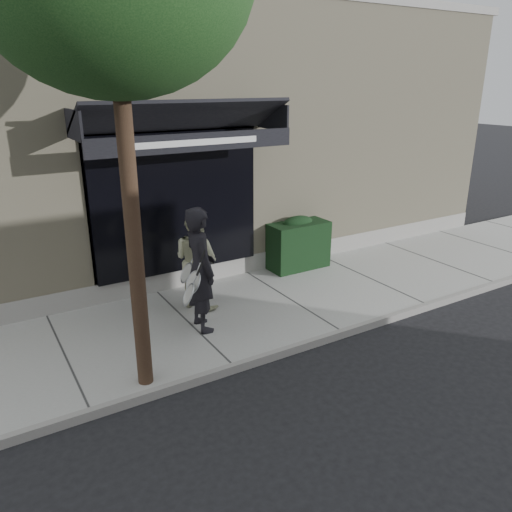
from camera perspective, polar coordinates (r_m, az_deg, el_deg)
ground at (r=9.43m, az=3.58°, el=-5.40°), size 80.00×80.00×0.00m
sidewalk at (r=9.40m, az=3.59°, el=-5.06°), size 20.00×3.00×0.12m
curb at (r=8.31m, az=9.71°, el=-8.73°), size 20.00×0.10×0.14m
building_facade at (r=13.00m, az=-9.01°, el=13.81°), size 14.30×8.04×5.64m
hedge at (r=10.74m, az=4.73°, el=1.48°), size 1.30×0.70×1.14m
pedestrian_front at (r=7.91m, az=-6.39°, el=-1.56°), size 0.74×0.92×2.03m
pedestrian_back at (r=8.78m, az=-6.85°, el=-0.39°), size 0.94×1.04×1.76m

